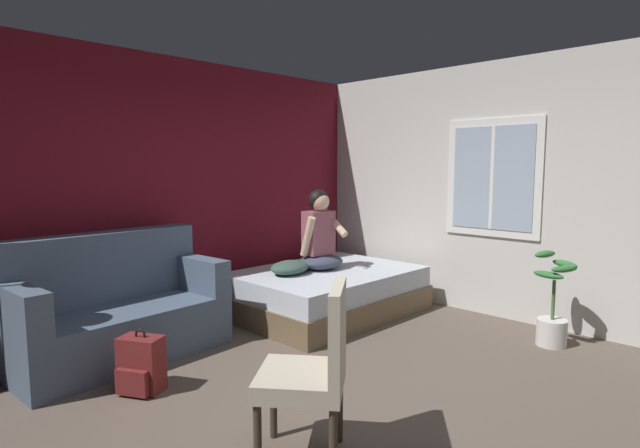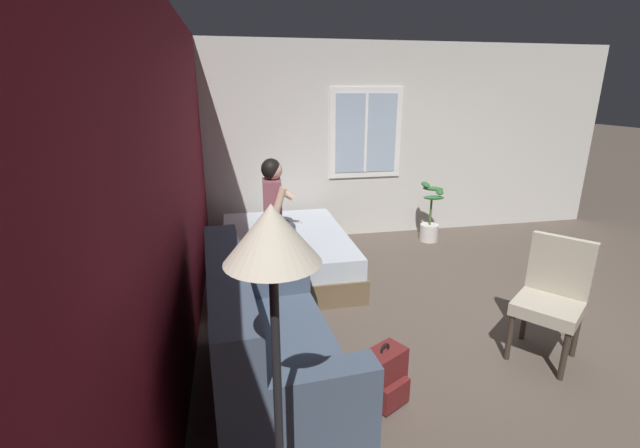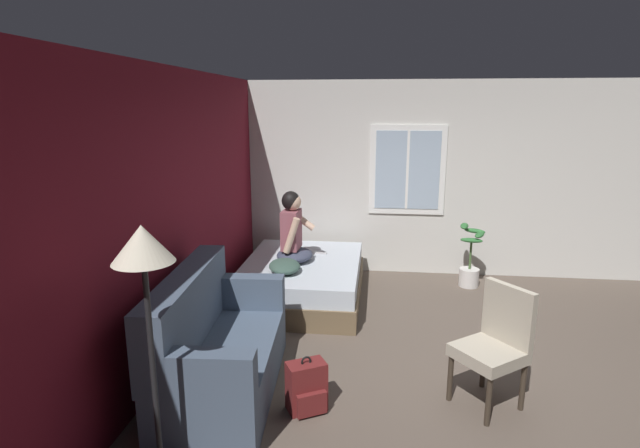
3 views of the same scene
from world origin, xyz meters
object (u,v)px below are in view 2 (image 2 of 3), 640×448
backpack (385,378)px  cell_phone (297,223)px  couch (266,351)px  floor_lamp (273,275)px  bed (285,253)px  throw_pillow (276,241)px  person_seated (274,204)px  potted_plant (430,220)px  side_chair (552,295)px

backpack → cell_phone: bearing=4.2°
couch → floor_lamp: 1.49m
bed → floor_lamp: size_ratio=1.17×
throw_pillow → cell_phone: bearing=-23.5°
person_seated → potted_plant: bearing=-73.2°
side_chair → person_seated: size_ratio=1.12×
bed → cell_phone: (0.36, -0.20, 0.25)m
backpack → floor_lamp: size_ratio=0.27×
floor_lamp → person_seated: bearing=-5.3°
side_chair → backpack: bearing=100.8°
couch → cell_phone: bearing=-13.2°
potted_plant → throw_pillow: bearing=115.7°
couch → cell_phone: (2.52, -0.59, 0.09)m
person_seated → couch: bearing=172.5°
person_seated → backpack: bearing=-167.8°
floor_lamp → couch: bearing=-0.9°
bed → throw_pillow: throw_pillow is taller
person_seated → backpack: 2.48m
cell_phone → side_chair: bearing=-140.1°
throw_pillow → backpack: bearing=-164.4°
bed → floor_lamp: (-3.23, 0.41, 1.19)m
potted_plant → backpack: bearing=149.9°
side_chair → cell_phone: (2.41, 1.67, -0.05)m
potted_plant → bed: bearing=107.6°
couch → person_seated: person_seated is taller
couch → floor_lamp: bearing=179.1°
couch → throw_pillow: 1.77m
person_seated → potted_plant: (0.68, -2.26, -0.53)m
cell_phone → potted_plant: potted_plant is taller
bed → throw_pillow: 0.54m
side_chair → floor_lamp: size_ratio=0.58×
backpack → floor_lamp: (-0.89, 0.81, 1.24)m
side_chair → cell_phone: 2.93m
bed → potted_plant: 2.26m
couch → backpack: bearing=-102.6°
person_seated → potted_plant: 2.42m
couch → person_seated: bearing=-7.5°
person_seated → throw_pillow: (-0.42, 0.03, -0.29)m
backpack → throw_pillow: size_ratio=0.95×
side_chair → floor_lamp: bearing=117.2°
person_seated → cell_phone: (0.36, -0.31, -0.35)m
floor_lamp → potted_plant: 4.81m
bed → backpack: bed is taller
bed → couch: couch is taller
bed → cell_phone: cell_phone is taller
throw_pillow → cell_phone: 0.85m
side_chair → cell_phone: side_chair is taller
side_chair → potted_plant: size_ratio=1.15×
backpack → potted_plant: bearing=-30.1°
person_seated → cell_phone: size_ratio=6.08×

